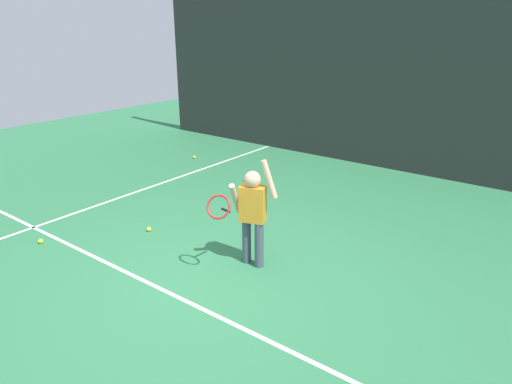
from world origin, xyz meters
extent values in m
plane|color=#2D7247|center=(0.00, 0.00, 0.00)|extent=(20.00, 20.00, 0.00)
cube|color=white|center=(0.00, -0.36, 0.00)|extent=(9.00, 0.05, 0.00)
cube|color=white|center=(-2.94, 1.00, 0.00)|extent=(0.05, 9.00, 0.00)
cube|color=#282D2B|center=(0.00, 5.56, 1.93)|extent=(11.94, 0.08, 3.86)
cylinder|color=slate|center=(-5.82, 5.62, 2.00)|extent=(0.09, 0.09, 4.01)
cylinder|color=slate|center=(0.00, 5.62, 2.00)|extent=(0.09, 0.09, 4.01)
cylinder|color=#3F4C59|center=(0.17, 0.72, 0.29)|extent=(0.11, 0.11, 0.58)
cylinder|color=#3F4C59|center=(0.36, 0.72, 0.29)|extent=(0.11, 0.11, 0.58)
cube|color=orange|center=(0.26, 0.72, 0.80)|extent=(0.34, 0.26, 0.44)
sphere|color=tan|center=(0.26, 0.72, 1.10)|extent=(0.20, 0.20, 0.20)
cylinder|color=tan|center=(0.44, 0.81, 1.12)|extent=(0.22, 0.13, 0.46)
cylinder|color=tan|center=(0.10, 0.60, 0.87)|extent=(0.16, 0.30, 0.43)
cylinder|color=black|center=(0.07, 0.46, 0.75)|extent=(0.11, 0.24, 0.15)
torus|color=red|center=(0.14, 0.26, 0.88)|extent=(0.32, 0.25, 0.26)
sphere|color=#CCE033|center=(-3.62, 3.67, 0.03)|extent=(0.07, 0.07, 0.07)
sphere|color=#CCE033|center=(-1.78, 3.14, 0.03)|extent=(0.07, 0.07, 0.07)
sphere|color=#CCE033|center=(-2.37, -0.57, 0.03)|extent=(0.07, 0.07, 0.07)
sphere|color=#CCE033|center=(-1.50, 0.58, 0.03)|extent=(0.07, 0.07, 0.07)
camera|label=1|loc=(3.36, -3.29, 2.82)|focal=32.48mm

